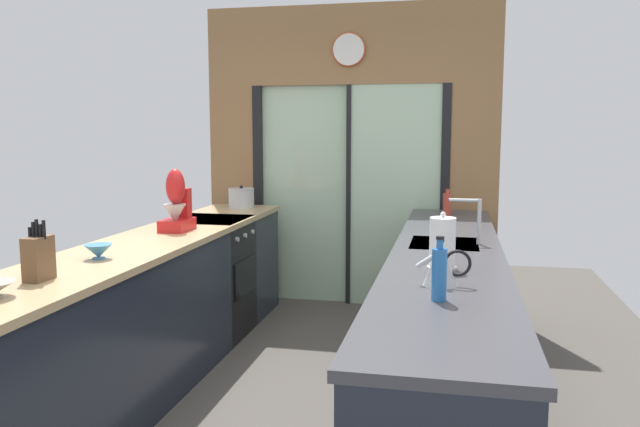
{
  "coord_description": "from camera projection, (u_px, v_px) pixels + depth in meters",
  "views": [
    {
      "loc": [
        0.94,
        -3.29,
        1.59
      ],
      "look_at": [
        0.04,
        0.96,
        1.02
      ],
      "focal_mm": 35.53,
      "sensor_mm": 36.0,
      "label": 1
    }
  ],
  "objects": [
    {
      "name": "kettle",
      "position": [
        441.0,
        264.0,
        2.76
      ],
      "size": [
        0.24,
        0.15,
        0.21
      ],
      "color": "#B7BABC",
      "rests_on": "right_counter_run"
    },
    {
      "name": "sink_faucet",
      "position": [
        474.0,
        214.0,
        3.76
      ],
      "size": [
        0.19,
        0.02,
        0.27
      ],
      "color": "#B7BABC",
      "rests_on": "right_counter_run"
    },
    {
      "name": "soap_bottle_near",
      "position": [
        439.0,
        273.0,
        2.51
      ],
      "size": [
        0.06,
        0.06,
        0.26
      ],
      "color": "#286BB7",
      "rests_on": "right_counter_run"
    },
    {
      "name": "right_counter_run",
      "position": [
        445.0,
        329.0,
        3.63
      ],
      "size": [
        0.62,
        3.8,
        0.92
      ],
      "color": "#1E232D",
      "rests_on": "ground_plane"
    },
    {
      "name": "left_counter_run",
      "position": [
        140.0,
        318.0,
        3.84
      ],
      "size": [
        0.62,
        3.8,
        0.92
      ],
      "color": "#1E232D",
      "rests_on": "ground_plane"
    },
    {
      "name": "knife_block",
      "position": [
        38.0,
        257.0,
        2.85
      ],
      "size": [
        0.09,
        0.14,
        0.28
      ],
      "color": "brown",
      "rests_on": "left_counter_run"
    },
    {
      "name": "soap_bottle_far",
      "position": [
        447.0,
        203.0,
        5.07
      ],
      "size": [
        0.07,
        0.07,
        0.23
      ],
      "color": "#B23D2D",
      "rests_on": "right_counter_run"
    },
    {
      "name": "back_wall_unit",
      "position": [
        349.0,
        138.0,
        5.72
      ],
      "size": [
        2.64,
        0.12,
        2.7
      ],
      "color": "olive",
      "rests_on": "ground_plane"
    },
    {
      "name": "mixing_bowl_far",
      "position": [
        98.0,
        251.0,
        3.34
      ],
      "size": [
        0.15,
        0.15,
        0.08
      ],
      "color": "teal",
      "rests_on": "left_counter_run"
    },
    {
      "name": "paper_towel_roll",
      "position": [
        442.0,
        244.0,
        3.09
      ],
      "size": [
        0.14,
        0.14,
        0.28
      ],
      "color": "#B7BABC",
      "rests_on": "right_counter_run"
    },
    {
      "name": "stand_mixer",
      "position": [
        177.0,
        207.0,
        4.27
      ],
      "size": [
        0.17,
        0.27,
        0.42
      ],
      "color": "red",
      "rests_on": "left_counter_run"
    },
    {
      "name": "stock_pot",
      "position": [
        241.0,
        198.0,
        5.56
      ],
      "size": [
        0.23,
        0.23,
        0.2
      ],
      "color": "#B7BABC",
      "rests_on": "left_counter_run"
    },
    {
      "name": "oven_range",
      "position": [
        210.0,
        278.0,
        4.93
      ],
      "size": [
        0.6,
        0.6,
        0.92
      ],
      "color": "black",
      "rests_on": "ground_plane"
    },
    {
      "name": "ground_plane",
      "position": [
        304.0,
        376.0,
        4.17
      ],
      "size": [
        5.04,
        7.6,
        0.02
      ],
      "primitive_type": "cube",
      "color": "#4C4742"
    }
  ]
}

